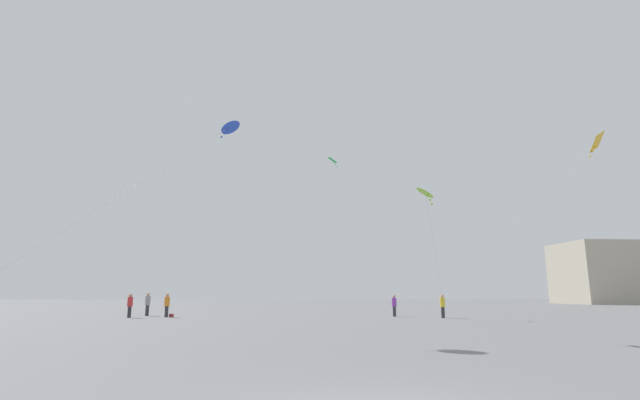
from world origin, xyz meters
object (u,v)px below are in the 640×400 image
Objects in this scene: person_in_red at (130,304)px; handbag_beside_flyer at (171,315)px; kite_amber_delta at (591,147)px; kite_cobalt_diamond at (228,128)px; kite_lime_diamond at (426,196)px; person_in_grey at (148,303)px; person_in_purple at (394,305)px; person_in_yellow at (443,305)px; kite_emerald_delta at (335,164)px; building_left_hall at (604,273)px; person_in_orange at (167,304)px.

handbag_beside_flyer is at bearing -170.62° from person_in_red.
kite_amber_delta is at bearing -30.71° from handbag_beside_flyer.
person_in_red is 17.71m from kite_cobalt_diamond.
kite_lime_diamond reaches higher than handbag_beside_flyer.
handbag_beside_flyer is (2.43, -2.06, -0.86)m from person_in_grey.
kite_cobalt_diamond is at bearing 177.33° from kite_amber_delta.
kite_cobalt_diamond is (8.14, -15.47, 8.94)m from person_in_grey.
kite_cobalt_diamond reaches higher than kite_lime_diamond.
person_in_purple is 18.09m from kite_amber_delta.
kite_cobalt_diamond is (-18.31, 0.85, 0.99)m from kite_amber_delta.
person_in_yellow is 0.13× the size of kite_emerald_delta.
person_in_grey is 0.12× the size of building_left_hall.
building_left_hall is at bearing 35.34° from handbag_beside_flyer.
person_in_yellow is 22.57m from person_in_grey.
building_left_hall reaches higher than kite_amber_delta.
person_in_purple is 16.75m from handbag_beside_flyer.
person_in_orange is 78.38m from building_left_hall.
person_in_orange is 17.08m from person_in_purple.
kite_cobalt_diamond reaches higher than person_in_grey.
kite_lime_diamond is at bearing -174.08° from kite_amber_delta.
kite_emerald_delta reaches higher than kite_cobalt_diamond.
kite_cobalt_diamond is (6.06, -13.31, 8.96)m from person_in_orange.
person_in_grey is at bearing -141.97° from person_in_orange.
person_in_grey is at bearing -146.91° from building_left_hall.
person_in_grey is 19.25m from person_in_purple.
person_in_red is 5.39× the size of handbag_beside_flyer.
building_left_hall is (63.91, 45.17, 4.37)m from person_in_orange.
kite_emerald_delta is (15.43, 5.66, 12.37)m from person_in_red.
person_in_purple is 0.18× the size of kite_cobalt_diamond.
building_left_hall is (65.99, 43.01, 4.35)m from person_in_grey.
kite_amber_delta is at bearing -2.67° from kite_cobalt_diamond.
person_in_grey is 19.63m from kite_cobalt_diamond.
person_in_grey is 19.66m from kite_emerald_delta.
person_in_grey is at bearing 148.31° from kite_amber_delta.
person_in_orange is 0.19× the size of kite_cobalt_diamond.
building_left_hall is (46.83, 44.85, 4.44)m from person_in_purple.
person_in_grey is at bearing 178.01° from person_in_yellow.
person_in_grey is 0.14× the size of kite_amber_delta.
person_in_yellow is at bearing -45.02° from kite_emerald_delta.
person_in_yellow reaches higher than handbag_beside_flyer.
kite_amber_delta is 40.94× the size of handbag_beside_flyer.
building_left_hall is at bearing 51.27° from kite_lime_diamond.
person_in_yellow is 0.18× the size of kite_cobalt_diamond.
handbag_beside_flyer is (-19.73, 2.22, -0.79)m from person_in_yellow.
kite_cobalt_diamond reaches higher than handbag_beside_flyer.
person_in_red is 0.14× the size of kite_emerald_delta.
person_in_grey is (-2.08, 2.16, 0.02)m from person_in_orange.
person_in_purple is 13.90m from kite_emerald_delta.
kite_amber_delta reaches higher than person_in_orange.
kite_cobalt_diamond is at bearing -132.46° from person_in_yellow.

